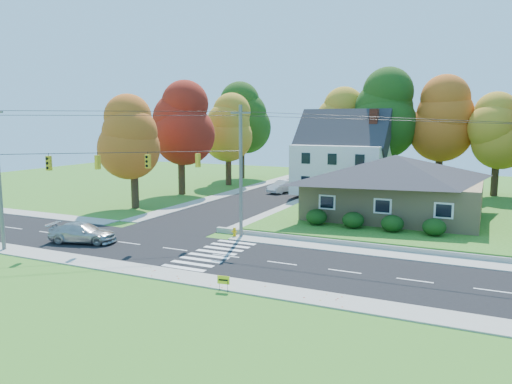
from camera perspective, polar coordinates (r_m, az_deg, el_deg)
ground at (r=33.17m, az=-3.48°, el=-7.32°), size 120.00×120.00×0.00m
road_main at (r=33.17m, az=-3.48°, el=-7.30°), size 90.00×8.00×0.02m
road_cross at (r=59.52m, az=1.76°, el=-0.33°), size 8.00×44.00×0.02m
sidewalk_north at (r=37.48m, az=0.20°, el=-5.42°), size 90.00×2.00×0.08m
sidewalk_south at (r=29.06m, az=-8.28°, el=-9.58°), size 90.00×2.00×0.08m
lawn at (r=49.82m, az=22.06°, el=-2.35°), size 30.00×30.00×0.50m
ranch_house at (r=44.98m, az=15.54°, el=0.76°), size 14.60×10.60×5.40m
colonial_house at (r=58.23m, az=9.86°, el=3.89°), size 10.40×8.40×9.60m
hedge_row at (r=39.39m, az=13.17°, el=-3.33°), size 10.70×1.70×1.27m
traffic_infrastructure at (r=33.43m, az=-2.67°, el=1.80°), size 38.10×10.66×10.00m
tree_lot_0 at (r=64.40m, az=9.61°, el=7.62°), size 6.72×6.72×12.51m
tree_lot_1 at (r=62.07m, az=14.79°, el=8.65°), size 7.84×7.84×14.60m
tree_lot_2 at (r=62.24m, az=20.42°, el=7.80°), size 7.28×7.28×13.56m
tree_lot_3 at (r=61.03m, az=25.93°, el=6.27°), size 6.16×6.16×11.47m
tree_west_0 at (r=51.50m, az=-13.87°, el=6.08°), size 6.16×6.16×11.47m
tree_west_1 at (r=60.13m, az=-8.62°, el=7.75°), size 7.28×7.28×13.56m
tree_west_2 at (r=68.19m, az=-3.19°, el=7.33°), size 6.72×6.72×12.51m
tree_west_3 at (r=76.20m, az=-1.65°, el=8.42°), size 7.84×7.84×14.60m
silver_sedan at (r=38.57m, az=-19.19°, el=-4.43°), size 5.29×3.27×1.43m
white_car at (r=61.35m, az=3.11°, el=0.65°), size 2.85×4.91×1.53m
fire_hydrant at (r=38.27m, az=-2.47°, el=-4.64°), size 0.43×0.34×0.76m
yard_sign at (r=26.47m, az=-3.74°, el=-10.04°), size 0.67×0.14×0.84m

